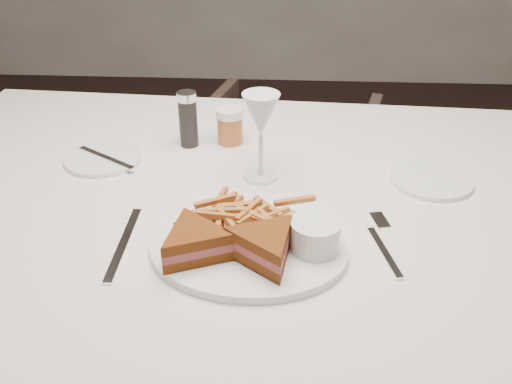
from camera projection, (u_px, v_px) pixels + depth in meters
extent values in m
plane|color=black|center=(164.00, 374.00, 1.66)|extent=(5.00, 5.00, 0.00)
cube|color=silver|center=(257.00, 346.00, 1.25)|extent=(1.55, 1.08, 0.75)
imported|color=#46332B|center=(282.00, 175.00, 2.05)|extent=(0.72, 0.69, 0.62)
ellipsoid|color=white|center=(249.00, 249.00, 0.92)|extent=(0.33, 0.27, 0.01)
cube|color=silver|center=(124.00, 244.00, 0.94)|extent=(0.02, 0.21, 0.00)
cylinder|color=white|center=(104.00, 158.00, 1.20)|extent=(0.16, 0.16, 0.01)
cylinder|color=white|center=(431.00, 180.00, 1.12)|extent=(0.16, 0.16, 0.01)
cylinder|color=black|center=(188.00, 119.00, 1.23)|extent=(0.04, 0.04, 0.12)
cylinder|color=#A85D28|center=(230.00, 126.00, 1.25)|extent=(0.06, 0.06, 0.08)
cube|color=#3D6121|center=(205.00, 214.00, 0.98)|extent=(0.06, 0.04, 0.01)
cube|color=#3D6121|center=(188.00, 220.00, 0.97)|extent=(0.05, 0.05, 0.01)
cylinder|color=white|center=(315.00, 235.00, 0.90)|extent=(0.08, 0.08, 0.05)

